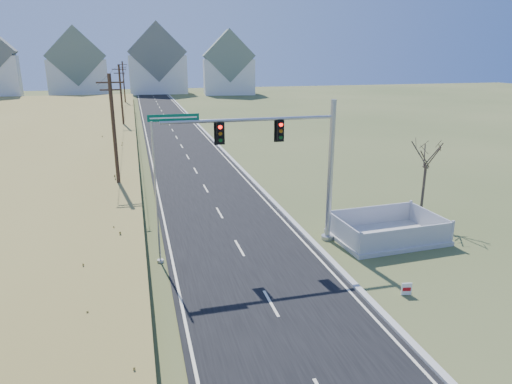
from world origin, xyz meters
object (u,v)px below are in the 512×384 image
object	(u,v)px
bare_tree	(427,152)
open_sign	(407,289)
fence_enclosure	(387,234)
traffic_signal_mast	(298,160)
flagpole	(157,209)

from	to	relation	value
bare_tree	open_sign	bearing A→B (deg)	-127.17
open_sign	bare_tree	bearing A→B (deg)	63.71
fence_enclosure	open_sign	world-z (taller)	fence_enclosure
traffic_signal_mast	flagpole	size ratio (longest dim) A/B	1.39
bare_tree	traffic_signal_mast	bearing A→B (deg)	-171.10
traffic_signal_mast	flagpole	world-z (taller)	traffic_signal_mast
fence_enclosure	bare_tree	size ratio (longest dim) A/B	1.13
traffic_signal_mast	fence_enclosure	world-z (taller)	traffic_signal_mast
open_sign	flagpole	size ratio (longest dim) A/B	0.08
flagpole	bare_tree	xyz separation A→B (m)	(16.58, 2.04, 1.56)
open_sign	bare_tree	world-z (taller)	bare_tree
fence_enclosure	bare_tree	xyz separation A→B (m)	(3.72, 2.25, 4.16)
fence_enclosure	flagpole	xyz separation A→B (m)	(-12.86, 0.20, 2.60)
traffic_signal_mast	flagpole	distance (m)	7.86
open_sign	fence_enclosure	bearing A→B (deg)	77.94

